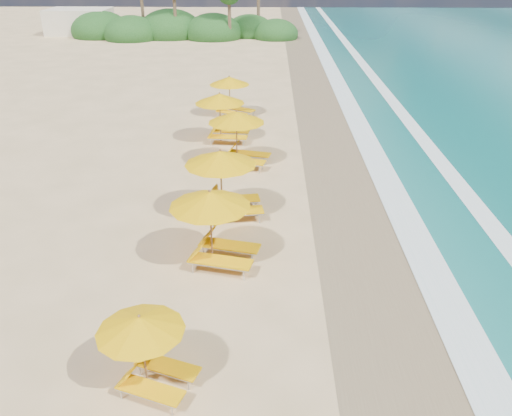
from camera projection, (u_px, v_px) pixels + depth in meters
The scene contains 11 objects.
ground at pixel (256, 239), 17.88m from camera, with size 160.00×160.00×0.00m, color #D9B47F.
wet_sand at pixel (372, 240), 17.78m from camera, with size 4.00×160.00×0.01m, color #877250.
surf_foam at pixel (452, 241), 17.71m from camera, with size 4.00×160.00×0.01m.
station_2 at pixel (149, 348), 11.37m from camera, with size 2.54×2.49×1.99m.
station_3 at pixel (217, 223), 15.89m from camera, with size 3.11×3.00×2.55m.
station_4 at pixel (227, 179), 18.82m from camera, with size 3.14×2.99×2.65m.
station_5 at pixel (241, 135), 23.39m from camera, with size 3.19×3.08×2.59m.
station_6 at pixel (224, 114), 26.38m from camera, with size 2.90×2.71×2.57m.
station_7 at pixel (232, 94), 30.42m from camera, with size 3.23×3.23×2.41m.
treeline at pixel (179, 28), 58.37m from camera, with size 25.80×8.80×9.74m.
beach_building at pixel (80, 21), 60.70m from camera, with size 7.00×5.00×2.80m, color beige.
Camera 1 is at (0.42, -15.51, 8.96)m, focal length 36.35 mm.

